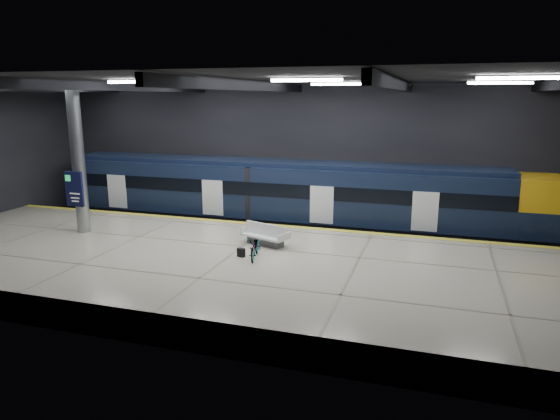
% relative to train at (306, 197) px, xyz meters
% --- Properties ---
extents(ground, '(30.00, 30.00, 0.00)m').
position_rel_train_xyz_m(ground, '(-1.07, -5.50, -2.06)').
color(ground, black).
rests_on(ground, ground).
extents(room_shell, '(30.10, 16.10, 8.05)m').
position_rel_train_xyz_m(room_shell, '(-1.07, -5.49, 3.66)').
color(room_shell, black).
rests_on(room_shell, ground).
extents(platform, '(30.00, 11.00, 1.10)m').
position_rel_train_xyz_m(platform, '(-1.07, -8.00, -1.51)').
color(platform, beige).
rests_on(platform, ground).
extents(safety_strip, '(30.00, 0.40, 0.01)m').
position_rel_train_xyz_m(safety_strip, '(-1.07, -2.75, -0.95)').
color(safety_strip, yellow).
rests_on(safety_strip, platform).
extents(rails, '(30.00, 1.52, 0.16)m').
position_rel_train_xyz_m(rails, '(-1.07, 0.00, -1.98)').
color(rails, gray).
rests_on(rails, ground).
extents(train, '(29.40, 2.84, 3.79)m').
position_rel_train_xyz_m(train, '(0.00, 0.00, 0.00)').
color(train, black).
rests_on(train, ground).
extents(bench, '(2.28, 1.54, 0.93)m').
position_rel_train_xyz_m(bench, '(-0.20, -5.98, -0.63)').
color(bench, '#595B60').
rests_on(bench, platform).
extents(bicycle, '(0.95, 1.81, 0.90)m').
position_rel_train_xyz_m(bicycle, '(0.03, -7.83, -0.51)').
color(bicycle, '#99999E').
rests_on(bicycle, platform).
extents(pannier_bag, '(0.34, 0.27, 0.35)m').
position_rel_train_xyz_m(pannier_bag, '(-0.57, -7.83, -0.78)').
color(pannier_bag, black).
rests_on(pannier_bag, platform).
extents(info_column, '(0.90, 0.78, 6.90)m').
position_rel_train_xyz_m(info_column, '(-9.07, -6.52, 2.40)').
color(info_column, '#9EA0A5').
rests_on(info_column, platform).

